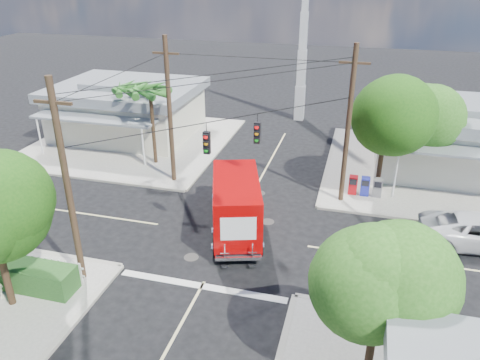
% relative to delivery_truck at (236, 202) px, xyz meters
% --- Properties ---
extents(ground, '(120.00, 120.00, 0.00)m').
position_rel_delivery_truck_xyz_m(ground, '(-0.13, -0.68, -1.58)').
color(ground, black).
rests_on(ground, ground).
extents(sidewalk_ne, '(14.12, 14.12, 0.14)m').
position_rel_delivery_truck_xyz_m(sidewalk_ne, '(10.75, 10.20, -1.51)').
color(sidewalk_ne, gray).
rests_on(sidewalk_ne, ground).
extents(sidewalk_nw, '(14.12, 14.12, 0.14)m').
position_rel_delivery_truck_xyz_m(sidewalk_nw, '(-11.01, 10.20, -1.51)').
color(sidewalk_nw, gray).
rests_on(sidewalk_nw, ground).
extents(road_markings, '(32.00, 32.00, 0.01)m').
position_rel_delivery_truck_xyz_m(road_markings, '(-0.13, -2.15, -1.58)').
color(road_markings, beige).
rests_on(road_markings, ground).
extents(building_ne, '(11.80, 10.20, 4.50)m').
position_rel_delivery_truck_xyz_m(building_ne, '(12.37, 11.29, 0.74)').
color(building_ne, silver).
rests_on(building_ne, sidewalk_ne).
extents(building_nw, '(10.80, 10.20, 4.30)m').
position_rel_delivery_truck_xyz_m(building_nw, '(-12.13, 11.79, 0.64)').
color(building_nw, beige).
rests_on(building_nw, sidewalk_nw).
extents(radio_tower, '(0.80, 0.80, 17.00)m').
position_rel_delivery_truck_xyz_m(radio_tower, '(0.37, 19.32, 4.06)').
color(radio_tower, silver).
rests_on(radio_tower, ground).
extents(tree_ne_front, '(4.21, 4.14, 6.66)m').
position_rel_delivery_truck_xyz_m(tree_ne_front, '(7.08, 6.08, 3.18)').
color(tree_ne_front, '#422D1C').
rests_on(tree_ne_front, sidewalk_ne).
extents(tree_ne_back, '(3.77, 3.66, 5.82)m').
position_rel_delivery_truck_xyz_m(tree_ne_back, '(9.68, 8.28, 2.60)').
color(tree_ne_back, '#422D1C').
rests_on(tree_ne_back, sidewalk_ne).
extents(tree_se, '(3.67, 3.54, 5.62)m').
position_rel_delivery_truck_xyz_m(tree_se, '(6.88, -7.92, 2.46)').
color(tree_se, '#422D1C').
rests_on(tree_se, sidewalk_se).
extents(palm_nw_front, '(3.01, 3.08, 5.59)m').
position_rel_delivery_truck_xyz_m(palm_nw_front, '(-7.63, 6.82, 3.46)').
color(palm_nw_front, '#422D1C').
rests_on(palm_nw_front, sidewalk_nw).
extents(palm_nw_back, '(3.01, 3.08, 5.19)m').
position_rel_delivery_truck_xyz_m(palm_nw_back, '(-9.63, 8.32, 3.09)').
color(palm_nw_back, '#422D1C').
rests_on(palm_nw_back, sidewalk_nw).
extents(utility_poles, '(12.00, 10.68, 9.00)m').
position_rel_delivery_truck_xyz_m(utility_poles, '(-1.72, 0.93, 3.09)').
color(utility_poles, '#473321').
rests_on(utility_poles, ground).
extents(picket_fence, '(5.94, 0.06, 1.00)m').
position_rel_delivery_truck_xyz_m(picket_fence, '(-7.93, -6.28, -0.90)').
color(picket_fence, silver).
rests_on(picket_fence, sidewalk_sw).
extents(hedge_sw, '(6.20, 1.20, 1.10)m').
position_rel_delivery_truck_xyz_m(hedge_sw, '(-8.13, -7.08, -0.89)').
color(hedge_sw, '#1E4A1C').
rests_on(hedge_sw, sidewalk_sw).
extents(vending_boxes, '(1.90, 0.50, 1.10)m').
position_rel_delivery_truck_xyz_m(vending_boxes, '(6.37, 5.52, -0.89)').
color(vending_boxes, '#B10912').
rests_on(vending_boxes, sidewalk_ne).
extents(delivery_truck, '(4.20, 7.49, 3.12)m').
position_rel_delivery_truck_xyz_m(delivery_truck, '(0.00, 0.00, 0.00)').
color(delivery_truck, black).
rests_on(delivery_truck, ground).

